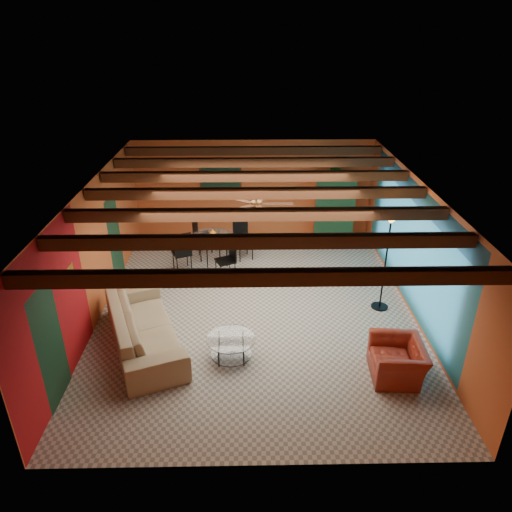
{
  "coord_description": "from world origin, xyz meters",
  "views": [
    {
      "loc": [
        -0.17,
        -8.57,
        5.5
      ],
      "look_at": [
        0.0,
        0.2,
        1.15
      ],
      "focal_mm": 33.24,
      "sensor_mm": 36.0,
      "label": 1
    }
  ],
  "objects_px": {
    "dining_table": "(213,245)",
    "floor_lamp": "(386,262)",
    "armoire": "(333,207)",
    "vase": "(212,221)",
    "coffee_table": "(231,348)",
    "sofa": "(144,327)",
    "armchair": "(397,360)",
    "potted_plant": "(336,167)"
  },
  "relations": [
    {
      "from": "potted_plant",
      "to": "vase",
      "type": "height_order",
      "value": "potted_plant"
    },
    {
      "from": "armoire",
      "to": "potted_plant",
      "type": "bearing_deg",
      "value": 0.0
    },
    {
      "from": "floor_lamp",
      "to": "sofa",
      "type": "bearing_deg",
      "value": -165.56
    },
    {
      "from": "dining_table",
      "to": "floor_lamp",
      "type": "height_order",
      "value": "floor_lamp"
    },
    {
      "from": "potted_plant",
      "to": "vase",
      "type": "bearing_deg",
      "value": -153.47
    },
    {
      "from": "sofa",
      "to": "coffee_table",
      "type": "relative_size",
      "value": 3.13
    },
    {
      "from": "sofa",
      "to": "dining_table",
      "type": "bearing_deg",
      "value": -39.33
    },
    {
      "from": "armchair",
      "to": "armoire",
      "type": "bearing_deg",
      "value": -174.79
    },
    {
      "from": "coffee_table",
      "to": "floor_lamp",
      "type": "relative_size",
      "value": 0.41
    },
    {
      "from": "potted_plant",
      "to": "dining_table",
      "type": "bearing_deg",
      "value": -153.47
    },
    {
      "from": "sofa",
      "to": "armchair",
      "type": "distance_m",
      "value": 4.59
    },
    {
      "from": "sofa",
      "to": "armoire",
      "type": "distance_m",
      "value": 6.57
    },
    {
      "from": "armchair",
      "to": "potted_plant",
      "type": "relative_size",
      "value": 2.07
    },
    {
      "from": "armchair",
      "to": "armoire",
      "type": "xyz_separation_m",
      "value": [
        -0.17,
        5.87,
        0.58
      ]
    },
    {
      "from": "sofa",
      "to": "armchair",
      "type": "height_order",
      "value": "sofa"
    },
    {
      "from": "sofa",
      "to": "potted_plant",
      "type": "xyz_separation_m",
      "value": [
        4.32,
        4.93,
        1.62
      ]
    },
    {
      "from": "dining_table",
      "to": "armoire",
      "type": "relative_size",
      "value": 1.15
    },
    {
      "from": "sofa",
      "to": "armoire",
      "type": "height_order",
      "value": "armoire"
    },
    {
      "from": "vase",
      "to": "sofa",
      "type": "bearing_deg",
      "value": -108.21
    },
    {
      "from": "armoire",
      "to": "floor_lamp",
      "type": "relative_size",
      "value": 0.83
    },
    {
      "from": "armchair",
      "to": "floor_lamp",
      "type": "relative_size",
      "value": 0.45
    },
    {
      "from": "sofa",
      "to": "coffee_table",
      "type": "bearing_deg",
      "value": -125.86
    },
    {
      "from": "dining_table",
      "to": "armoire",
      "type": "bearing_deg",
      "value": 26.53
    },
    {
      "from": "coffee_table",
      "to": "potted_plant",
      "type": "bearing_deg",
      "value": 63.4
    },
    {
      "from": "dining_table",
      "to": "vase",
      "type": "height_order",
      "value": "vase"
    },
    {
      "from": "coffee_table",
      "to": "vase",
      "type": "xyz_separation_m",
      "value": [
        -0.54,
        3.75,
        0.94
      ]
    },
    {
      "from": "dining_table",
      "to": "floor_lamp",
      "type": "distance_m",
      "value": 4.27
    },
    {
      "from": "armchair",
      "to": "armoire",
      "type": "height_order",
      "value": "armoire"
    },
    {
      "from": "dining_table",
      "to": "potted_plant",
      "type": "relative_size",
      "value": 4.36
    },
    {
      "from": "armoire",
      "to": "floor_lamp",
      "type": "bearing_deg",
      "value": -74.82
    },
    {
      "from": "sofa",
      "to": "potted_plant",
      "type": "bearing_deg",
      "value": -62.34
    },
    {
      "from": "floor_lamp",
      "to": "potted_plant",
      "type": "distance_m",
      "value": 3.85
    },
    {
      "from": "sofa",
      "to": "dining_table",
      "type": "distance_m",
      "value": 3.5
    },
    {
      "from": "coffee_table",
      "to": "armoire",
      "type": "distance_m",
      "value": 6.03
    },
    {
      "from": "sofa",
      "to": "coffee_table",
      "type": "distance_m",
      "value": 1.7
    },
    {
      "from": "dining_table",
      "to": "armoire",
      "type": "distance_m",
      "value": 3.62
    },
    {
      "from": "floor_lamp",
      "to": "potted_plant",
      "type": "xyz_separation_m",
      "value": [
        -0.45,
        3.7,
        0.94
      ]
    },
    {
      "from": "dining_table",
      "to": "armoire",
      "type": "height_order",
      "value": "armoire"
    },
    {
      "from": "coffee_table",
      "to": "potted_plant",
      "type": "relative_size",
      "value": 1.86
    },
    {
      "from": "potted_plant",
      "to": "armchair",
      "type": "bearing_deg",
      "value": -88.34
    },
    {
      "from": "armchair",
      "to": "vase",
      "type": "relative_size",
      "value": 5.41
    },
    {
      "from": "armoire",
      "to": "vase",
      "type": "xyz_separation_m",
      "value": [
        -3.23,
        -1.61,
        0.27
      ]
    }
  ]
}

